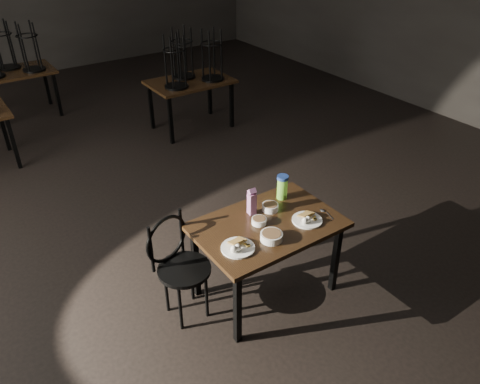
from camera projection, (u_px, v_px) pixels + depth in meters
main_table at (267, 231)px, 3.89m from camera, size 1.20×0.80×0.75m
plate_left at (238, 247)px, 3.55m from camera, size 0.26×0.26×0.08m
plate_right at (307, 219)px, 3.86m from camera, size 0.25×0.25×0.08m
bowl_near at (259, 221)px, 3.83m from camera, size 0.12×0.12×0.05m
bowl_far at (270, 207)px, 4.00m from camera, size 0.14×0.14×0.06m
bowl_big at (271, 236)px, 3.65m from camera, size 0.18×0.18×0.06m
juice_carton at (252, 202)px, 3.91m from camera, size 0.07×0.07×0.25m
water_bottle at (282, 187)px, 4.12m from camera, size 0.11×0.11×0.23m
spoon at (323, 211)px, 3.99m from camera, size 0.05×0.18×0.01m
bentwood_chair at (178, 260)px, 3.77m from camera, size 0.47×0.46×0.91m
bg_table_right at (190, 79)px, 6.87m from camera, size 1.20×0.80×1.48m
bg_table_far at (12, 70)px, 7.24m from camera, size 1.20×0.80×1.48m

